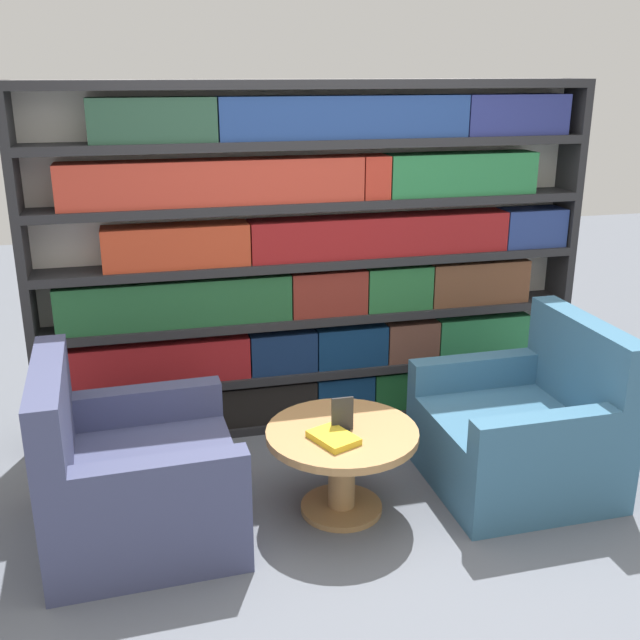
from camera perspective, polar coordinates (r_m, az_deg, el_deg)
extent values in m
plane|color=slate|center=(3.80, 4.21, -15.38)|extent=(14.00, 14.00, 0.00)
cube|color=silver|center=(4.59, -0.70, 4.88)|extent=(3.30, 0.05, 2.06)
cube|color=#262628|center=(4.39, -21.46, 2.97)|extent=(0.05, 0.30, 2.06)
cube|color=#262628|center=(5.09, 17.85, 5.36)|extent=(0.05, 0.30, 2.06)
cube|color=#262628|center=(4.81, -0.31, -7.20)|extent=(3.20, 0.30, 0.05)
cube|color=#262628|center=(4.68, -0.32, -3.69)|extent=(3.20, 0.30, 0.05)
cube|color=#262628|center=(4.56, -0.33, 0.32)|extent=(3.20, 0.30, 0.05)
cube|color=#262628|center=(4.47, -0.33, 4.51)|extent=(3.20, 0.30, 0.05)
cube|color=#262628|center=(4.40, -0.34, 8.87)|extent=(3.20, 0.30, 0.05)
cube|color=#262628|center=(4.35, -0.35, 13.34)|extent=(3.20, 0.30, 0.05)
cube|color=#262628|center=(4.33, -0.36, 17.54)|extent=(3.20, 0.30, 0.05)
cube|color=orange|center=(4.62, -13.40, -6.87)|extent=(0.43, 0.20, 0.25)
cube|color=black|center=(4.65, -5.49, -6.21)|extent=(0.83, 0.20, 0.25)
cube|color=navy|center=(4.77, 1.76, -5.50)|extent=(0.36, 0.20, 0.25)
cube|color=#185126|center=(4.89, 6.59, -4.98)|extent=(0.47, 0.20, 0.25)
cube|color=maroon|center=(5.07, 11.64, -4.40)|extent=(0.46, 0.20, 0.25)
cube|color=maroon|center=(4.49, -12.64, -3.09)|extent=(1.13, 0.20, 0.25)
cube|color=navy|center=(4.56, -2.91, -2.30)|extent=(0.40, 0.20, 0.25)
cube|color=navy|center=(4.66, 2.29, -1.85)|extent=(0.44, 0.20, 0.25)
cube|color=brown|center=(4.78, 6.84, -1.45)|extent=(0.33, 0.20, 0.25)
cube|color=#287947|center=(4.96, 12.04, -0.97)|extent=(0.61, 0.20, 0.25)
cube|color=#225930|center=(4.38, -10.94, 1.37)|extent=(1.33, 0.20, 0.27)
cube|color=maroon|center=(4.51, 0.55, 2.20)|extent=(0.46, 0.20, 0.27)
cube|color=#276635|center=(4.63, 5.85, 2.56)|extent=(0.41, 0.20, 0.27)
cube|color=brown|center=(4.83, 11.82, 2.94)|extent=(0.64, 0.20, 0.27)
cube|color=#BD3E22|center=(4.30, -10.89, 5.57)|extent=(0.81, 0.20, 0.24)
cube|color=maroon|center=(4.52, 4.60, 6.47)|extent=(1.58, 0.20, 0.24)
cube|color=navy|center=(4.92, 15.78, 6.83)|extent=(0.40, 0.20, 0.24)
cube|color=#BE3B2A|center=(4.25, -8.08, 10.37)|extent=(1.68, 0.20, 0.25)
cube|color=red|center=(4.44, 4.10, 10.85)|extent=(0.15, 0.20, 0.25)
cube|color=#287640|center=(4.64, 10.63, 10.91)|extent=(0.92, 0.20, 0.25)
cube|color=#274936|center=(4.20, -12.65, 14.66)|extent=(0.67, 0.20, 0.23)
cube|color=navy|center=(4.36, 1.88, 15.20)|extent=(1.43, 0.20, 0.23)
cube|color=navy|center=(4.75, 14.53, 14.92)|extent=(0.64, 0.20, 0.23)
cube|color=#42476B|center=(3.73, -13.26, -12.84)|extent=(0.91, 0.93, 0.40)
cube|color=#42476B|center=(3.54, -19.78, -7.15)|extent=(0.17, 0.90, 0.49)
cube|color=#42476B|center=(3.25, -11.96, -11.80)|extent=(0.74, 0.15, 0.18)
cube|color=#42476B|center=(3.95, -12.90, -6.24)|extent=(0.74, 0.15, 0.18)
cube|color=#386684|center=(4.17, 14.51, -9.44)|extent=(0.89, 0.91, 0.40)
cube|color=#386684|center=(4.17, 19.45, -3.19)|extent=(0.15, 0.90, 0.49)
cube|color=#386684|center=(4.32, 11.57, -3.89)|extent=(0.74, 0.13, 0.18)
cube|color=#386684|center=(3.71, 16.77, -8.24)|extent=(0.74, 0.13, 0.18)
cylinder|color=#AD7F4C|center=(3.80, 1.67, -11.66)|extent=(0.13, 0.13, 0.41)
cylinder|color=#AD7F4C|center=(3.90, 1.64, -14.06)|extent=(0.41, 0.41, 0.03)
cylinder|color=#AD7F4C|center=(3.69, 1.70, -8.66)|extent=(0.75, 0.75, 0.04)
cube|color=black|center=(3.68, 1.70, -8.31)|extent=(0.06, 0.06, 0.01)
cube|color=#2D2D2D|center=(3.65, 1.71, -7.17)|extent=(0.11, 0.01, 0.17)
cube|color=gold|center=(3.58, 1.03, -8.96)|extent=(0.24, 0.28, 0.03)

